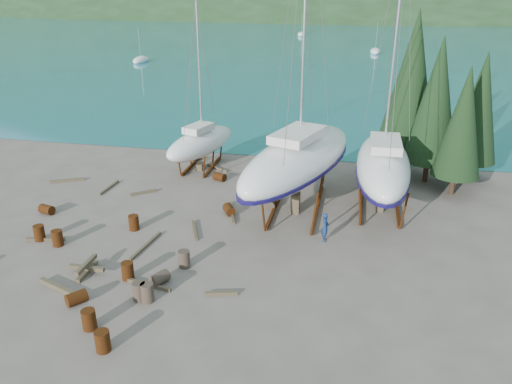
% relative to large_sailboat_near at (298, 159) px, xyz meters
% --- Properties ---
extents(ground, '(600.00, 600.00, 0.00)m').
position_rel_large_sailboat_near_xyz_m(ground, '(-4.17, -5.73, -3.22)').
color(ground, '#5C5248').
rests_on(ground, ground).
extents(bay_water, '(700.00, 700.00, 0.00)m').
position_rel_large_sailboat_near_xyz_m(bay_water, '(-4.17, 309.27, -3.22)').
color(bay_water, teal).
rests_on(bay_water, ground).
extents(far_hill, '(800.00, 360.00, 110.00)m').
position_rel_large_sailboat_near_xyz_m(far_hill, '(-4.17, 314.27, -3.22)').
color(far_hill, black).
rests_on(far_hill, ground).
extents(far_house_left, '(6.60, 5.60, 5.60)m').
position_rel_large_sailboat_near_xyz_m(far_house_left, '(-64.17, 184.27, -0.30)').
color(far_house_left, beige).
rests_on(far_house_left, ground).
extents(far_house_center, '(6.60, 5.60, 5.60)m').
position_rel_large_sailboat_near_xyz_m(far_house_center, '(-24.17, 184.27, -0.30)').
color(far_house_center, beige).
rests_on(far_house_center, ground).
extents(far_house_right, '(6.60, 5.60, 5.60)m').
position_rel_large_sailboat_near_xyz_m(far_house_right, '(25.83, 184.27, -0.30)').
color(far_house_right, beige).
rests_on(far_house_right, ground).
extents(cypress_near_right, '(3.60, 3.60, 10.00)m').
position_rel_large_sailboat_near_xyz_m(cypress_near_right, '(8.33, 6.27, 2.57)').
color(cypress_near_right, black).
rests_on(cypress_near_right, ground).
extents(cypress_mid_right, '(3.06, 3.06, 8.50)m').
position_rel_large_sailboat_near_xyz_m(cypress_mid_right, '(9.83, 4.27, 1.70)').
color(cypress_mid_right, black).
rests_on(cypress_mid_right, ground).
extents(cypress_back_left, '(4.14, 4.14, 11.50)m').
position_rel_large_sailboat_near_xyz_m(cypress_back_left, '(6.83, 8.27, 3.44)').
color(cypress_back_left, black).
rests_on(cypress_back_left, ground).
extents(cypress_far_right, '(3.24, 3.24, 9.00)m').
position_rel_large_sailboat_near_xyz_m(cypress_far_right, '(11.33, 7.27, 1.99)').
color(cypress_far_right, black).
rests_on(cypress_far_right, ground).
extents(moored_boat_left, '(2.00, 5.00, 6.05)m').
position_rel_large_sailboat_near_xyz_m(moored_boat_left, '(-34.17, 54.27, -2.84)').
color(moored_boat_left, white).
rests_on(moored_boat_left, ground).
extents(moored_boat_mid, '(2.00, 5.00, 6.05)m').
position_rel_large_sailboat_near_xyz_m(moored_boat_mid, '(5.83, 74.27, -2.84)').
color(moored_boat_mid, white).
rests_on(moored_boat_mid, ground).
extents(moored_boat_far, '(2.00, 5.00, 6.05)m').
position_rel_large_sailboat_near_xyz_m(moored_boat_far, '(-12.17, 104.27, -2.84)').
color(moored_boat_far, white).
rests_on(moored_boat_far, ground).
extents(large_sailboat_near, '(7.62, 13.24, 20.04)m').
position_rel_large_sailboat_near_xyz_m(large_sailboat_near, '(0.00, 0.00, 0.00)').
color(large_sailboat_near, white).
rests_on(large_sailboat_near, ground).
extents(large_sailboat_far, '(3.20, 10.87, 17.17)m').
position_rel_large_sailboat_near_xyz_m(large_sailboat_far, '(5.05, 1.24, -0.42)').
color(large_sailboat_far, white).
rests_on(large_sailboat_far, ground).
extents(small_sailboat_shore, '(4.62, 8.00, 12.20)m').
position_rel_large_sailboat_near_xyz_m(small_sailboat_shore, '(-7.99, 5.74, -1.21)').
color(small_sailboat_shore, white).
rests_on(small_sailboat_shore, ground).
extents(worker, '(0.42, 0.62, 1.65)m').
position_rel_large_sailboat_near_xyz_m(worker, '(2.06, -3.96, -2.40)').
color(worker, navy).
rests_on(worker, ground).
extents(drum_0, '(0.58, 0.58, 0.88)m').
position_rel_large_sailboat_near_xyz_m(drum_0, '(-11.93, -7.39, -2.78)').
color(drum_0, '#582E0F').
rests_on(drum_0, ground).
extents(drum_1, '(0.93, 1.05, 0.58)m').
position_rel_large_sailboat_near_xyz_m(drum_1, '(-5.20, -9.73, -2.93)').
color(drum_1, '#2D2823').
rests_on(drum_1, ground).
extents(drum_2, '(1.00, 0.79, 0.58)m').
position_rel_large_sailboat_near_xyz_m(drum_2, '(-14.80, -3.96, -2.93)').
color(drum_2, '#582E0F').
rests_on(drum_2, ground).
extents(drum_3, '(0.58, 0.58, 0.88)m').
position_rel_large_sailboat_near_xyz_m(drum_3, '(-6.77, -13.42, -2.78)').
color(drum_3, '#582E0F').
rests_on(drum_3, ground).
extents(drum_4, '(1.04, 0.87, 0.58)m').
position_rel_large_sailboat_near_xyz_m(drum_4, '(-5.95, 3.46, -2.93)').
color(drum_4, '#582E0F').
rests_on(drum_4, ground).
extents(drum_5, '(0.58, 0.58, 0.88)m').
position_rel_large_sailboat_near_xyz_m(drum_5, '(-4.56, -8.09, -2.78)').
color(drum_5, '#2D2823').
rests_on(drum_5, ground).
extents(drum_6, '(0.95, 1.05, 0.58)m').
position_rel_large_sailboat_near_xyz_m(drum_6, '(-3.92, -1.74, -2.93)').
color(drum_6, '#582E0F').
rests_on(drum_6, ground).
extents(drum_7, '(0.58, 0.58, 0.88)m').
position_rel_large_sailboat_near_xyz_m(drum_7, '(-5.59, -14.52, -2.78)').
color(drum_7, '#582E0F').
rests_on(drum_7, ground).
extents(drum_8, '(0.58, 0.58, 0.88)m').
position_rel_large_sailboat_near_xyz_m(drum_8, '(-13.23, -7.05, -2.78)').
color(drum_8, '#582E0F').
rests_on(drum_8, ground).
extents(drum_10, '(0.58, 0.58, 0.88)m').
position_rel_large_sailboat_near_xyz_m(drum_10, '(-6.83, -9.67, -2.78)').
color(drum_10, '#582E0F').
rests_on(drum_10, ground).
extents(drum_11, '(0.65, 0.92, 0.58)m').
position_rel_large_sailboat_near_xyz_m(drum_11, '(-1.59, -0.34, -2.93)').
color(drum_11, '#2D2823').
rests_on(drum_11, ground).
extents(drum_12, '(1.00, 1.05, 0.58)m').
position_rel_large_sailboat_near_xyz_m(drum_12, '(-8.19, -11.96, -2.93)').
color(drum_12, '#582E0F').
rests_on(drum_12, ground).
extents(drum_14, '(0.58, 0.58, 0.88)m').
position_rel_large_sailboat_near_xyz_m(drum_14, '(-8.70, -4.84, -2.78)').
color(drum_14, '#582E0F').
rests_on(drum_14, ground).
extents(drum_16, '(0.58, 0.58, 0.88)m').
position_rel_large_sailboat_near_xyz_m(drum_16, '(-5.20, -11.16, -2.78)').
color(drum_16, '#2D2823').
rests_on(drum_16, ground).
extents(drum_17, '(0.58, 0.58, 0.88)m').
position_rel_large_sailboat_near_xyz_m(drum_17, '(-5.59, -11.15, -2.78)').
color(drum_17, '#2D2823').
rests_on(drum_17, ground).
extents(timber_0, '(2.16, 1.72, 0.14)m').
position_rel_large_sailboat_near_xyz_m(timber_0, '(-9.25, 7.15, -3.15)').
color(timber_0, brown).
rests_on(timber_0, ground).
extents(timber_2, '(2.17, 1.21, 0.19)m').
position_rel_large_sailboat_near_xyz_m(timber_2, '(-16.46, 1.09, -3.13)').
color(timber_2, brown).
rests_on(timber_2, ground).
extents(timber_3, '(0.54, 3.15, 0.15)m').
position_rel_large_sailboat_near_xyz_m(timber_3, '(-7.26, -6.62, -3.15)').
color(timber_3, brown).
rests_on(timber_3, ground).
extents(timber_4, '(1.51, 1.24, 0.17)m').
position_rel_large_sailboat_near_xyz_m(timber_4, '(-10.31, 0.16, -3.14)').
color(timber_4, brown).
rests_on(timber_4, ground).
extents(timber_5, '(2.32, 0.59, 0.16)m').
position_rel_large_sailboat_near_xyz_m(timber_5, '(-5.61, -10.08, -3.14)').
color(timber_5, brown).
rests_on(timber_5, ground).
extents(timber_6, '(1.24, 1.51, 0.19)m').
position_rel_large_sailboat_near_xyz_m(timber_6, '(-3.99, 5.42, -3.13)').
color(timber_6, brown).
rests_on(timber_6, ground).
extents(timber_7, '(1.48, 0.54, 0.17)m').
position_rel_large_sailboat_near_xyz_m(timber_7, '(-2.12, -10.08, -3.14)').
color(timber_7, brown).
rests_on(timber_7, ground).
extents(timber_9, '(1.94, 1.22, 0.15)m').
position_rel_large_sailboat_near_xyz_m(timber_9, '(-6.76, 5.70, -3.15)').
color(timber_9, brown).
rests_on(timber_9, ground).
extents(timber_10, '(1.09, 2.87, 0.16)m').
position_rel_large_sailboat_near_xyz_m(timber_10, '(-3.76, -1.68, -3.14)').
color(timber_10, brown).
rests_on(timber_10, ground).
extents(timber_11, '(1.04, 2.20, 0.15)m').
position_rel_large_sailboat_near_xyz_m(timber_11, '(-5.26, -4.35, -3.15)').
color(timber_11, brown).
rests_on(timber_11, ground).
extents(timber_12, '(2.09, 0.61, 0.17)m').
position_rel_large_sailboat_near_xyz_m(timber_12, '(-12.92, -7.06, -3.14)').
color(timber_12, brown).
rests_on(timber_12, ground).
extents(timber_15, '(0.26, 2.52, 0.15)m').
position_rel_large_sailboat_near_xyz_m(timber_15, '(-12.97, 0.49, -3.15)').
color(timber_15, brown).
rests_on(timber_15, ground).
extents(timber_16, '(2.39, 1.07, 0.23)m').
position_rel_large_sailboat_near_xyz_m(timber_16, '(-9.58, -11.17, -3.11)').
color(timber_16, brown).
rests_on(timber_16, ground).
extents(timber_pile_fore, '(1.80, 1.80, 0.60)m').
position_rel_large_sailboat_near_xyz_m(timber_pile_fore, '(-8.99, -9.63, -2.92)').
color(timber_pile_fore, brown).
rests_on(timber_pile_fore, ground).
extents(timber_pile_aft, '(1.80, 1.80, 0.60)m').
position_rel_large_sailboat_near_xyz_m(timber_pile_aft, '(-2.59, 2.28, -2.92)').
color(timber_pile_aft, brown).
rests_on(timber_pile_aft, ground).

